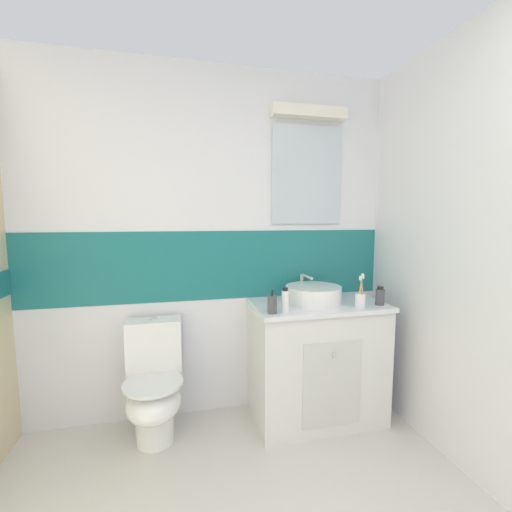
{
  "coord_description": "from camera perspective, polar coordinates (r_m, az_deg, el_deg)",
  "views": [
    {
      "loc": [
        -0.25,
        -0.0,
        1.44
      ],
      "look_at": [
        0.22,
        2.0,
        1.21
      ],
      "focal_mm": 23.41,
      "sensor_mm": 36.0,
      "label": 1
    }
  ],
  "objects": [
    {
      "name": "wall_back_tiled",
      "position": [
        2.47,
        -7.14,
        2.24
      ],
      "size": [
        3.2,
        0.2,
        2.5
      ],
      "color": "white",
      "rests_on": "ground_plane"
    },
    {
      "name": "toothbrush_cup",
      "position": [
        2.35,
        17.4,
        -6.9
      ],
      "size": [
        0.07,
        0.07,
        0.23
      ],
      "color": "white",
      "rests_on": "vanity_cabinet"
    },
    {
      "name": "toilet",
      "position": [
        2.42,
        -17.03,
        -20.4
      ],
      "size": [
        0.37,
        0.5,
        0.77
      ],
      "color": "white",
      "rests_on": "ground_plane"
    },
    {
      "name": "sink_basin",
      "position": [
        2.4,
        9.73,
        -6.34
      ],
      "size": [
        0.39,
        0.44,
        0.17
      ],
      "color": "white",
      "rests_on": "vanity_cabinet"
    },
    {
      "name": "deodorant_spray_can",
      "position": [
        2.13,
        5.01,
        -7.57
      ],
      "size": [
        0.05,
        0.05,
        0.16
      ],
      "color": "white",
      "rests_on": "vanity_cabinet"
    },
    {
      "name": "lotion_bottle_short",
      "position": [
        2.45,
        20.42,
        -6.48
      ],
      "size": [
        0.06,
        0.06,
        0.13
      ],
      "color": "#4C4C51",
      "rests_on": "vanity_cabinet"
    },
    {
      "name": "vanity_cabinet",
      "position": [
        2.55,
        10.24,
        -17.08
      ],
      "size": [
        0.92,
        0.54,
        0.85
      ],
      "color": "silver",
      "rests_on": "ground_plane"
    },
    {
      "name": "soap_dispenser",
      "position": [
        2.1,
        2.78,
        -8.22
      ],
      "size": [
        0.06,
        0.06,
        0.15
      ],
      "color": "#4C4C51",
      "rests_on": "vanity_cabinet"
    }
  ]
}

